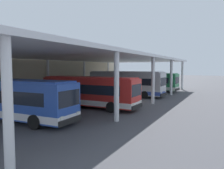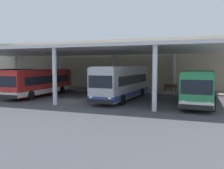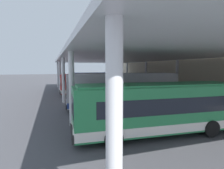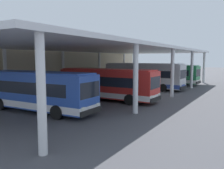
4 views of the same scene
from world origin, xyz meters
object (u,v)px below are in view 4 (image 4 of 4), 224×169
object	(u,v)px
trash_bin	(117,78)
bench_waiting	(107,79)
bus_nearest_bay	(36,91)
banner_sign	(116,71)
bus_second_bay	(107,84)
bus_far_bay	(166,74)
bus_middle_bay	(143,76)

from	to	relation	value
trash_bin	bench_waiting	bearing A→B (deg)	175.06
bus_nearest_bay	bench_waiting	distance (m)	22.88
trash_bin	banner_sign	size ratio (longest dim) A/B	0.31
bus_second_bay	bus_far_bay	distance (m)	18.08
trash_bin	banner_sign	distance (m)	1.96
bus_second_bay	bench_waiting	world-z (taller)	bus_second_bay
bench_waiting	banner_sign	world-z (taller)	banner_sign
bus_second_bay	trash_bin	distance (m)	19.73
bus_nearest_bay	bus_second_bay	world-z (taller)	same
bus_second_bay	banner_sign	bearing A→B (deg)	27.37
bus_nearest_bay	trash_bin	distance (m)	25.84
bus_far_bay	bus_middle_bay	bearing A→B (deg)	175.05
bus_nearest_bay	bench_waiting	size ratio (longest dim) A/B	5.90
bus_middle_bay	trash_bin	world-z (taller)	bus_middle_bay
bus_far_bay	banner_sign	size ratio (longest dim) A/B	3.33
bus_middle_bay	bus_far_bay	size ratio (longest dim) A/B	1.07
bus_far_bay	bench_waiting	bearing A→B (deg)	111.56
bus_far_bay	bench_waiting	distance (m)	10.18
bus_nearest_bay	bench_waiting	xyz separation A→B (m)	(21.68, 7.24, -0.99)
bus_nearest_bay	bus_middle_bay	distance (m)	17.65
bus_nearest_bay	banner_sign	distance (m)	24.37
bus_second_bay	banner_sign	distance (m)	18.24
bench_waiting	trash_bin	size ratio (longest dim) A/B	1.84
bus_nearest_bay	bus_middle_bay	size ratio (longest dim) A/B	0.93
bus_middle_bay	bench_waiting	distance (m)	9.73
bench_waiting	banner_sign	distance (m)	2.43
banner_sign	bus_far_bay	bearing A→B (deg)	-77.61
banner_sign	bus_middle_bay	bearing A→B (deg)	-127.05
bus_middle_bay	bench_waiting	xyz separation A→B (m)	(4.09, 8.74, -1.18)
bus_second_bay	bus_far_bay	xyz separation A→B (m)	(18.08, -0.16, 0.00)
bench_waiting	trash_bin	world-z (taller)	trash_bin
bus_nearest_bay	banner_sign	size ratio (longest dim) A/B	3.32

